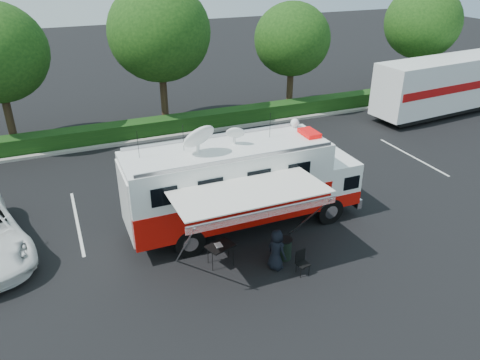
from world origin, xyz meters
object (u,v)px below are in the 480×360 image
at_px(folding_table, 220,246).
at_px(trash_bin, 285,248).
at_px(semi_trailer, 453,84).
at_px(command_truck, 243,183).

xyz_separation_m(folding_table, trash_bin, (2.35, -0.56, -0.36)).
bearing_deg(semi_trailer, trash_bin, -149.65).
xyz_separation_m(folding_table, semi_trailer, (21.03, 10.38, 1.27)).
bearing_deg(folding_table, semi_trailer, 26.26).
relative_size(folding_table, trash_bin, 1.37).
xyz_separation_m(command_truck, folding_table, (-1.79, -2.14, -1.21)).
height_order(folding_table, semi_trailer, semi_trailer).
bearing_deg(command_truck, semi_trailer, 23.17).
height_order(trash_bin, semi_trailer, semi_trailer).
bearing_deg(command_truck, folding_table, -129.92).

